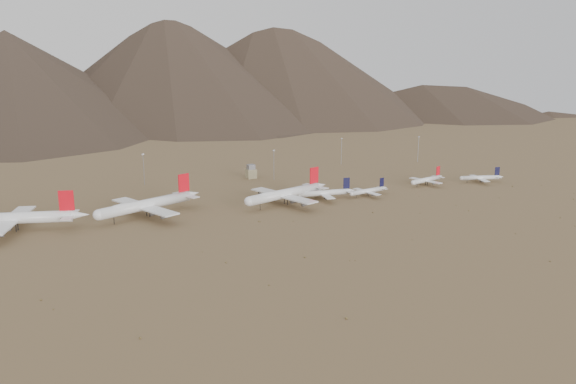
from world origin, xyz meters
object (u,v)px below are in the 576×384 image
widebody_centre (146,204)px  widebody_west (14,218)px  widebody_east (285,194)px  narrowbody_b (368,191)px  narrowbody_a (326,193)px  control_tower (251,172)px

widebody_centre → widebody_west: bearing=156.7°
widebody_west → widebody_east: 172.33m
widebody_west → widebody_centre: 77.42m
narrowbody_b → widebody_centre: bearing=166.8°
widebody_centre → narrowbody_a: bearing=-26.1°
widebody_centre → narrowbody_b: bearing=-26.9°
narrowbody_a → control_tower: bearing=111.1°
widebody_centre → widebody_east: (94.37, -11.37, -0.34)m
narrowbody_a → narrowbody_b: narrowbody_a is taller
widebody_centre → control_tower: bearing=16.3°
widebody_centre → control_tower: (107.81, 82.53, -2.92)m
narrowbody_b → widebody_east: bearing=168.4°
narrowbody_a → narrowbody_b: bearing=0.3°
widebody_centre → narrowbody_b: 162.50m
widebody_west → control_tower: (185.17, 79.64, -2.93)m
widebody_centre → widebody_east: size_ratio=1.02×
widebody_west → widebody_centre: (77.37, -2.89, -0.02)m
widebody_east → widebody_centre: bearing=156.6°
widebody_centre → narrowbody_b: widebody_centre is taller
widebody_centre → control_tower: size_ratio=6.36×
narrowbody_b → widebody_west: bearing=168.0°
control_tower → widebody_west: bearing=-156.7°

